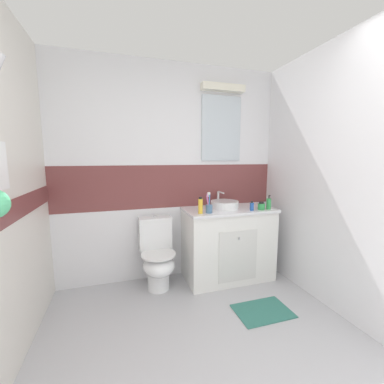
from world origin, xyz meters
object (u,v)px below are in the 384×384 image
(sink_basin, at_px, (224,204))
(perfume_flask_small, at_px, (252,206))
(hair_gel_jar, at_px, (261,206))
(deodorant_spray_can, at_px, (200,206))
(toilet, at_px, (157,256))
(toothbrush_cup, at_px, (209,208))
(soap_dispenser, at_px, (269,204))

(sink_basin, relative_size, perfume_flask_small, 3.43)
(sink_basin, bearing_deg, hair_gel_jar, -29.07)
(sink_basin, distance_m, deodorant_spray_can, 0.40)
(sink_basin, xyz_separation_m, toilet, (-0.80, -0.01, -0.53))
(toothbrush_cup, distance_m, soap_dispenser, 0.72)
(toothbrush_cup, bearing_deg, toilet, 161.95)
(toothbrush_cup, distance_m, hair_gel_jar, 0.63)
(sink_basin, relative_size, toilet, 0.47)
(toilet, height_order, soap_dispenser, soap_dispenser)
(toothbrush_cup, xyz_separation_m, hair_gel_jar, (0.63, -0.02, -0.02))
(toilet, relative_size, perfume_flask_small, 7.32)
(sink_basin, xyz_separation_m, deodorant_spray_can, (-0.36, -0.18, 0.04))
(perfume_flask_small, relative_size, deodorant_spray_can, 0.61)
(sink_basin, distance_m, soap_dispenser, 0.50)
(toilet, distance_m, deodorant_spray_can, 0.74)
(sink_basin, height_order, soap_dispenser, sink_basin)
(sink_basin, bearing_deg, toilet, -179.55)
(toothbrush_cup, distance_m, perfume_flask_small, 0.50)
(hair_gel_jar, distance_m, deodorant_spray_can, 0.72)
(deodorant_spray_can, bearing_deg, hair_gel_jar, -1.95)
(toothbrush_cup, relative_size, soap_dispenser, 1.38)
(sink_basin, bearing_deg, toothbrush_cup, -145.69)
(sink_basin, xyz_separation_m, hair_gel_jar, (0.36, -0.20, -0.01))
(hair_gel_jar, bearing_deg, toothbrush_cup, 177.99)
(toilet, relative_size, deodorant_spray_can, 4.45)
(toilet, bearing_deg, hair_gel_jar, -9.58)
(toilet, distance_m, soap_dispenser, 1.39)
(soap_dispenser, relative_size, perfume_flask_small, 1.54)
(toilet, relative_size, soap_dispenser, 4.76)
(sink_basin, xyz_separation_m, soap_dispenser, (0.46, -0.20, 0.02))
(sink_basin, distance_m, toothbrush_cup, 0.32)
(toilet, xyz_separation_m, toothbrush_cup, (0.53, -0.17, 0.54))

